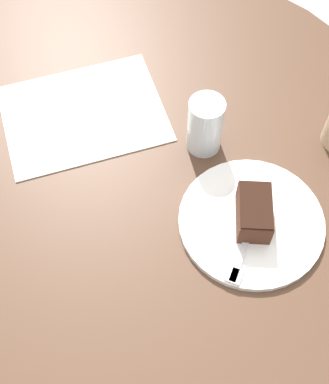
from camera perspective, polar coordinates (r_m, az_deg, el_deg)
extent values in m
plane|color=#B7AD9E|center=(1.68, -5.51, -12.21)|extent=(12.00, 12.00, 0.00)
cylinder|color=#4C3323|center=(1.67, -5.53, -12.10)|extent=(0.53, 0.53, 0.02)
cylinder|color=#4C3323|center=(1.35, -6.75, -7.33)|extent=(0.12, 0.12, 0.67)
cylinder|color=#4C3323|center=(1.04, -8.69, 0.44)|extent=(1.40, 1.40, 0.03)
cube|color=white|center=(1.13, -8.63, 8.27)|extent=(0.39, 0.34, 0.00)
cylinder|color=white|center=(0.99, 9.23, -3.14)|extent=(0.27, 0.27, 0.01)
cube|color=#472619|center=(0.96, 9.53, -2.17)|extent=(0.06, 0.10, 0.05)
cube|color=black|center=(0.94, 9.77, -1.36)|extent=(0.06, 0.10, 0.00)
cube|color=silver|center=(0.96, 8.75, -5.06)|extent=(0.07, 0.16, 0.00)
cube|color=silver|center=(0.93, 7.42, -8.86)|extent=(0.03, 0.04, 0.00)
cylinder|color=silver|center=(1.03, 4.36, 7.12)|extent=(0.07, 0.07, 0.12)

